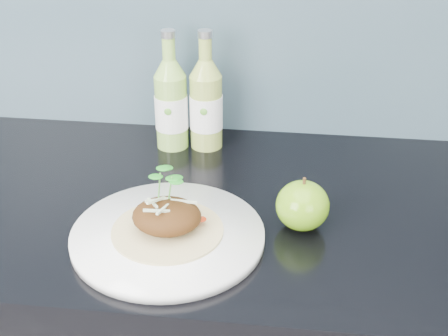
{
  "coord_description": "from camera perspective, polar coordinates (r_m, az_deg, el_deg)",
  "views": [
    {
      "loc": [
        0.14,
        0.8,
        1.47
      ],
      "look_at": [
        0.04,
        1.63,
        1.0
      ],
      "focal_mm": 50.0,
      "sensor_mm": 36.0,
      "label": 1
    }
  ],
  "objects": [
    {
      "name": "dinner_plate",
      "position": [
        0.97,
        -5.16,
        -6.18
      ],
      "size": [
        0.36,
        0.36,
        0.02
      ],
      "color": "white",
      "rests_on": "kitchen_counter"
    },
    {
      "name": "pork_taco",
      "position": [
        0.95,
        -5.26,
        -4.32
      ],
      "size": [
        0.17,
        0.17,
        0.1
      ],
      "color": "tan",
      "rests_on": "dinner_plate"
    },
    {
      "name": "green_apple",
      "position": [
        0.99,
        7.19,
        -3.42
      ],
      "size": [
        0.11,
        0.11,
        0.09
      ],
      "rotation": [
        0.0,
        0.0,
        0.43
      ],
      "color": "#4A830E",
      "rests_on": "kitchen_counter"
    },
    {
      "name": "cider_bottle_left",
      "position": [
        1.21,
        -4.86,
        5.84
      ],
      "size": [
        0.08,
        0.08,
        0.24
      ],
      "rotation": [
        0.0,
        0.0,
        0.34
      ],
      "color": "#88B94D",
      "rests_on": "kitchen_counter"
    },
    {
      "name": "cider_bottle_right",
      "position": [
        1.21,
        -1.65,
        5.85
      ],
      "size": [
        0.07,
        0.07,
        0.24
      ],
      "rotation": [
        0.0,
        0.0,
        0.05
      ],
      "color": "#95AA46",
      "rests_on": "kitchen_counter"
    }
  ]
}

